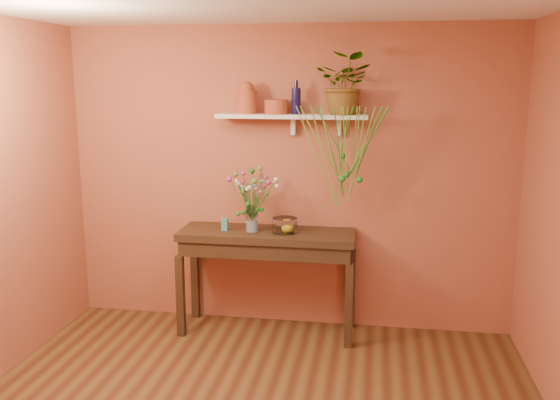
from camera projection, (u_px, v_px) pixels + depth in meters
The scene contains 13 objects.
room at pixel (237, 237), 3.37m from camera, with size 4.04×4.04×2.70m.
sideboard at pixel (267, 246), 5.18m from camera, with size 1.53×0.49×0.93m.
wall_shelf at pixel (293, 117), 5.06m from camera, with size 1.30×0.24×0.19m.
terracotta_jug at pixel (247, 98), 5.07m from camera, with size 0.18×0.18×0.27m.
terracotta_pot at pixel (276, 107), 5.03m from camera, with size 0.20×0.20×0.12m, color #B34931.
blue_bottle at pixel (296, 100), 5.02m from camera, with size 0.10×0.10×0.29m.
spider_plant at pixel (346, 84), 4.90m from camera, with size 0.46×0.40×0.51m, color #1B701F.
plant_fronds at pixel (346, 157), 4.86m from camera, with size 0.76×0.36×0.86m.
glass_vase at pixel (252, 221), 5.12m from camera, with size 0.11×0.11×0.22m.
bouquet at pixel (251, 189), 5.07m from camera, with size 0.45×0.43×0.47m.
glass_bowl at pixel (285, 226), 5.10m from camera, with size 0.21×0.21×0.13m.
lemon at pixel (287, 228), 5.11m from camera, with size 0.07×0.07×0.07m, color yellow.
carton at pixel (225, 224), 5.17m from camera, with size 0.05×0.04×0.11m, color #2B6482.
Camera 1 is at (0.77, -3.18, 2.24)m, focal length 37.92 mm.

